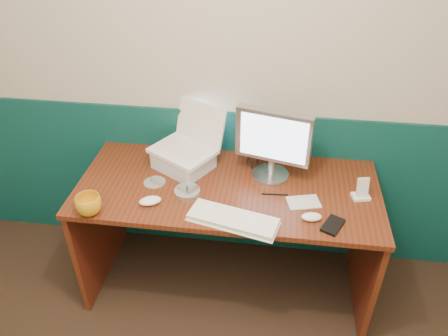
# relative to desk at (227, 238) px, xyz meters

# --- Properties ---
(back_wall) EXTENTS (3.50, 0.04, 2.50)m
(back_wall) POSITION_rel_desk_xyz_m (-0.07, 0.37, 0.88)
(back_wall) COLOR #BAB19D
(back_wall) RESTS_ON ground
(wainscot) EXTENTS (3.48, 0.02, 1.00)m
(wainscot) POSITION_rel_desk_xyz_m (-0.07, 0.36, 0.12)
(wainscot) COLOR #073433
(wainscot) RESTS_ON ground
(desk) EXTENTS (1.60, 0.70, 0.75)m
(desk) POSITION_rel_desk_xyz_m (0.00, 0.00, 0.00)
(desk) COLOR #3E200B
(desk) RESTS_ON ground
(laptop_riser) EXTENTS (0.37, 0.35, 0.10)m
(laptop_riser) POSITION_rel_desk_xyz_m (-0.27, 0.14, 0.42)
(laptop_riser) COLOR silver
(laptop_riser) RESTS_ON desk
(laptop) EXTENTS (0.41, 0.38, 0.27)m
(laptop) POSITION_rel_desk_xyz_m (-0.27, 0.14, 0.61)
(laptop) COLOR white
(laptop) RESTS_ON laptop_riser
(monitor) EXTENTS (0.41, 0.20, 0.40)m
(monitor) POSITION_rel_desk_xyz_m (0.22, 0.12, 0.57)
(monitor) COLOR #AAABAF
(monitor) RESTS_ON desk
(keyboard) EXTENTS (0.45, 0.24, 0.02)m
(keyboard) POSITION_rel_desk_xyz_m (0.06, -0.28, 0.39)
(keyboard) COLOR white
(keyboard) RESTS_ON desk
(mouse_right) EXTENTS (0.11, 0.07, 0.03)m
(mouse_right) POSITION_rel_desk_xyz_m (0.43, -0.21, 0.39)
(mouse_right) COLOR white
(mouse_right) RESTS_ON desk
(mouse_left) EXTENTS (0.13, 0.10, 0.04)m
(mouse_left) POSITION_rel_desk_xyz_m (-0.37, -0.20, 0.39)
(mouse_left) COLOR white
(mouse_left) RESTS_ON desk
(mug) EXTENTS (0.16, 0.16, 0.10)m
(mug) POSITION_rel_desk_xyz_m (-0.64, -0.31, 0.42)
(mug) COLOR orange
(mug) RESTS_ON desk
(camcorder) EXTENTS (0.08, 0.12, 0.18)m
(camcorder) POSITION_rel_desk_xyz_m (0.11, 0.22, 0.46)
(camcorder) COLOR #B3B4B8
(camcorder) RESTS_ON desk
(cd_spindle) EXTENTS (0.13, 0.13, 0.03)m
(cd_spindle) POSITION_rel_desk_xyz_m (-0.20, -0.10, 0.39)
(cd_spindle) COLOR silver
(cd_spindle) RESTS_ON desk
(cd_loose_a) EXTENTS (0.12, 0.12, 0.00)m
(cd_loose_a) POSITION_rel_desk_xyz_m (-0.39, -0.02, 0.38)
(cd_loose_a) COLOR silver
(cd_loose_a) RESTS_ON desk
(pen) EXTENTS (0.14, 0.02, 0.01)m
(pen) POSITION_rel_desk_xyz_m (0.25, -0.04, 0.38)
(pen) COLOR black
(pen) RESTS_ON desk
(papers) EXTENTS (0.18, 0.15, 0.00)m
(papers) POSITION_rel_desk_xyz_m (0.40, -0.09, 0.38)
(papers) COLOR silver
(papers) RESTS_ON desk
(dock) EXTENTS (0.10, 0.08, 0.02)m
(dock) POSITION_rel_desk_xyz_m (0.69, -0.01, 0.38)
(dock) COLOR white
(dock) RESTS_ON desk
(music_player) EXTENTS (0.07, 0.04, 0.10)m
(music_player) POSITION_rel_desk_xyz_m (0.69, -0.01, 0.44)
(music_player) COLOR silver
(music_player) RESTS_ON dock
(pda) EXTENTS (0.13, 0.15, 0.02)m
(pda) POSITION_rel_desk_xyz_m (0.53, -0.25, 0.38)
(pda) COLOR black
(pda) RESTS_ON desk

